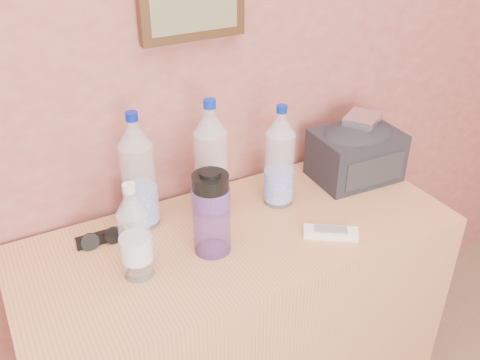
# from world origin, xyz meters

# --- Properties ---
(dresser) EXTENTS (1.26, 0.52, 0.79)m
(dresser) POSITION_xyz_m (0.34, 1.72, 0.39)
(dresser) COLOR tan
(dresser) RESTS_ON ground
(pet_large_a) EXTENTS (0.10, 0.10, 0.35)m
(pet_large_a) POSITION_xyz_m (0.12, 1.90, 0.94)
(pet_large_a) COLOR #A7BED8
(pet_large_a) RESTS_ON dresser
(pet_large_b) EXTENTS (0.10, 0.10, 0.36)m
(pet_large_b) POSITION_xyz_m (0.32, 1.86, 0.94)
(pet_large_b) COLOR #CCE4F7
(pet_large_b) RESTS_ON dresser
(pet_large_c) EXTENTS (0.09, 0.09, 0.32)m
(pet_large_c) POSITION_xyz_m (0.52, 1.80, 0.93)
(pet_large_c) COLOR silver
(pet_large_c) RESTS_ON dresser
(pet_small) EXTENTS (0.08, 0.08, 0.27)m
(pet_small) POSITION_xyz_m (0.03, 1.69, 0.90)
(pet_small) COLOR silver
(pet_small) RESTS_ON dresser
(nalgene_bottle) EXTENTS (0.10, 0.10, 0.24)m
(nalgene_bottle) POSITION_xyz_m (0.24, 1.69, 0.91)
(nalgene_bottle) COLOR #5F3987
(nalgene_bottle) RESTS_ON dresser
(sunglasses) EXTENTS (0.14, 0.05, 0.04)m
(sunglasses) POSITION_xyz_m (-0.02, 1.86, 0.80)
(sunglasses) COLOR black
(sunglasses) RESTS_ON dresser
(ac_remote) EXTENTS (0.15, 0.13, 0.02)m
(ac_remote) POSITION_xyz_m (0.56, 1.58, 0.80)
(ac_remote) COLOR white
(ac_remote) RESTS_ON dresser
(toiletry_bag) EXTENTS (0.28, 0.21, 0.18)m
(toiletry_bag) POSITION_xyz_m (0.83, 1.81, 0.88)
(toiletry_bag) COLOR #222226
(toiletry_bag) RESTS_ON dresser
(foil_packet) EXTENTS (0.15, 0.15, 0.02)m
(foil_packet) POSITION_xyz_m (0.85, 1.84, 0.98)
(foil_packet) COLOR silver
(foil_packet) RESTS_ON toiletry_bag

